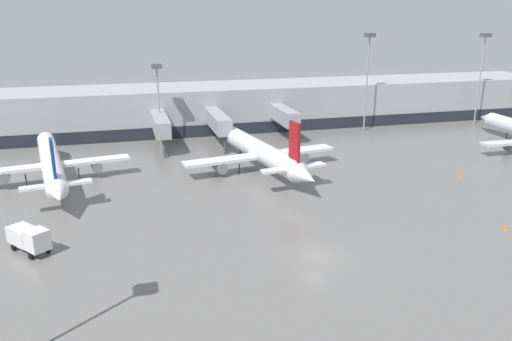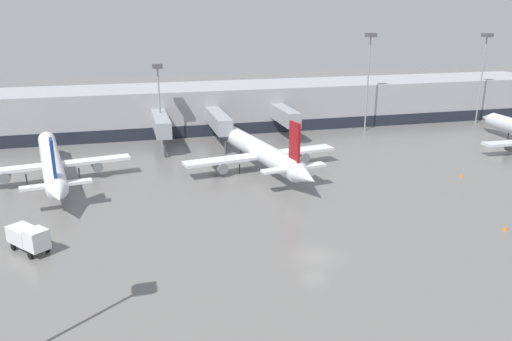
# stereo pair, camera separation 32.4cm
# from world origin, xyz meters

# --- Properties ---
(ground_plane) EXTENTS (320.00, 320.00, 0.00)m
(ground_plane) POSITION_xyz_m (0.00, 0.00, 0.00)
(ground_plane) COLOR slate
(terminal_building) EXTENTS (160.00, 30.37, 9.00)m
(terminal_building) POSITION_xyz_m (-0.01, 61.80, 4.50)
(terminal_building) COLOR #9EA0A5
(terminal_building) RESTS_ON ground_plane
(parked_jet_0) EXTENTS (25.12, 32.15, 9.63)m
(parked_jet_0) POSITION_xyz_m (2.65, 29.73, 2.85)
(parked_jet_0) COLOR silver
(parked_jet_0) RESTS_ON ground_plane
(parked_jet_2) EXTENTS (22.20, 34.63, 9.16)m
(parked_jet_2) POSITION_xyz_m (-28.31, 31.67, 3.06)
(parked_jet_2) COLOR white
(parked_jet_2) RESTS_ON ground_plane
(service_truck_0) EXTENTS (4.80, 5.35, 2.80)m
(service_truck_0) POSITION_xyz_m (-27.97, 8.61, 1.60)
(service_truck_0) COLOR silver
(service_truck_0) RESTS_ON ground_plane
(traffic_cone_0) EXTENTS (0.50, 0.50, 0.57)m
(traffic_cone_0) POSITION_xyz_m (23.22, 0.53, 0.28)
(traffic_cone_0) COLOR orange
(traffic_cone_0) RESTS_ON ground_plane
(traffic_cone_1) EXTENTS (0.47, 0.47, 0.63)m
(traffic_cone_1) POSITION_xyz_m (30.73, 18.60, 0.32)
(traffic_cone_1) COLOR orange
(traffic_cone_1) RESTS_ON ground_plane
(apron_light_mast_1) EXTENTS (1.80, 1.80, 19.50)m
(apron_light_mast_1) POSITION_xyz_m (58.32, 51.22, 15.26)
(apron_light_mast_1) COLOR gray
(apron_light_mast_1) RESTS_ON ground_plane
(apron_light_mast_2) EXTENTS (1.80, 1.80, 19.81)m
(apron_light_mast_2) POSITION_xyz_m (30.97, 51.01, 15.47)
(apron_light_mast_2) COLOR gray
(apron_light_mast_2) RESTS_ON ground_plane
(apron_light_mast_4) EXTENTS (1.80, 1.80, 14.88)m
(apron_light_mast_4) POSITION_xyz_m (-11.29, 50.08, 12.04)
(apron_light_mast_4) COLOR gray
(apron_light_mast_4) RESTS_ON ground_plane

